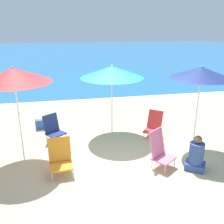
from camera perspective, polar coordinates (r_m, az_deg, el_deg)
The scene contains 11 objects.
ground_plane at distance 6.52m, azimuth 1.01°, elevation -9.76°, with size 60.00×60.00×0.00m, color #C6B284.
sea_water at distance 31.08m, azimuth -9.50°, elevation 13.11°, with size 60.00×40.00×0.01m.
beach_umbrella_navy at distance 6.55m, azimuth 19.74°, elevation 8.45°, with size 1.52×1.52×2.24m.
beach_umbrella_teal at distance 7.14m, azimuth -0.01°, elevation 9.13°, with size 1.82×1.82×2.11m.
beach_umbrella_red at distance 5.99m, azimuth -21.59°, elevation 7.81°, with size 1.69×1.69×2.32m.
beach_chair_pink at distance 5.96m, azimuth 10.84°, elevation -8.37°, with size 0.69×0.69×0.89m.
beach_chair_orange at distance 5.77m, azimuth -11.75°, elevation -10.03°, with size 0.54×0.58×0.79m.
beach_chair_red at distance 7.54m, azimuth 9.52°, elevation -2.88°, with size 0.68×0.70×0.77m.
beach_chair_navy at distance 7.24m, azimuth -13.29°, elevation -3.61°, with size 0.66×0.66×0.80m.
person_seated_near at distance 6.09m, azimuth 18.66°, elevation -9.49°, with size 0.56×0.55×0.84m.
cooler_box at distance 8.37m, azimuth -15.53°, elevation -2.28°, with size 0.47×0.27×0.38m.
Camera 1 is at (-1.26, -5.57, 3.15)m, focal length 40.00 mm.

